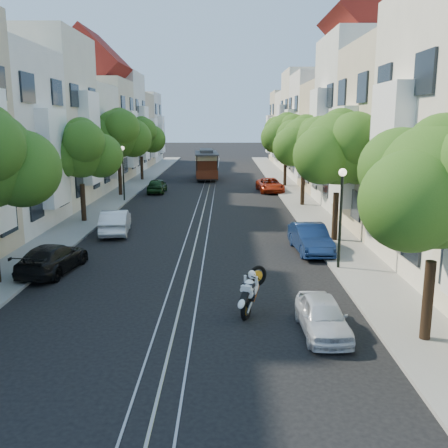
{
  "coord_description": "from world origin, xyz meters",
  "views": [
    {
      "loc": [
        1.54,
        -16.21,
        6.18
      ],
      "look_at": [
        1.48,
        7.47,
        1.26
      ],
      "focal_mm": 40.0,
      "sensor_mm": 36.0,
      "label": 1
    }
  ],
  "objects_px": {
    "parked_car_e_mid": "(310,238)",
    "parked_car_w_near": "(52,258)",
    "tree_w_d": "(141,136)",
    "sportbike_rider": "(251,290)",
    "tree_w_c": "(119,134)",
    "lamp_east": "(341,203)",
    "tree_e_a": "(440,189)",
    "parked_car_w_mid": "(115,222)",
    "cable_car": "(206,163)",
    "tree_e_c": "(305,143)",
    "parked_car_e_near": "(322,316)",
    "tree_e_b": "(340,150)",
    "lamp_west": "(123,165)",
    "parked_car_w_far": "(157,186)",
    "tree_e_d": "(287,135)",
    "tree_w_b": "(81,151)",
    "parked_car_e_far": "(270,185)"
  },
  "relations": [
    {
      "from": "tree_w_b",
      "to": "parked_car_e_near",
      "type": "xyz_separation_m",
      "value": [
        11.54,
        -16.39,
        -3.85
      ]
    },
    {
      "from": "parked_car_w_near",
      "to": "tree_e_b",
      "type": "bearing_deg",
      "value": -149.86
    },
    {
      "from": "tree_e_a",
      "to": "lamp_west",
      "type": "relative_size",
      "value": 1.51
    },
    {
      "from": "tree_w_c",
      "to": "tree_e_b",
      "type": "bearing_deg",
      "value": -48.01
    },
    {
      "from": "parked_car_e_far",
      "to": "parked_car_e_mid",
      "type": "bearing_deg",
      "value": -94.64
    },
    {
      "from": "sportbike_rider",
      "to": "cable_car",
      "type": "height_order",
      "value": "cable_car"
    },
    {
      "from": "parked_car_e_mid",
      "to": "parked_car_w_mid",
      "type": "relative_size",
      "value": 0.99
    },
    {
      "from": "cable_car",
      "to": "tree_e_c",
      "type": "bearing_deg",
      "value": -69.56
    },
    {
      "from": "parked_car_e_mid",
      "to": "lamp_east",
      "type": "bearing_deg",
      "value": -80.95
    },
    {
      "from": "cable_car",
      "to": "tree_w_d",
      "type": "bearing_deg",
      "value": -171.6
    },
    {
      "from": "tree_e_b",
      "to": "parked_car_w_near",
      "type": "relative_size",
      "value": 1.61
    },
    {
      "from": "tree_e_b",
      "to": "parked_car_w_mid",
      "type": "bearing_deg",
      "value": 170.86
    },
    {
      "from": "tree_w_d",
      "to": "parked_car_w_far",
      "type": "distance_m",
      "value": 10.32
    },
    {
      "from": "tree_w_d",
      "to": "parked_car_w_mid",
      "type": "relative_size",
      "value": 1.59
    },
    {
      "from": "tree_e_b",
      "to": "tree_e_c",
      "type": "xyz_separation_m",
      "value": [
        -0.0,
        11.0,
        -0.13
      ]
    },
    {
      "from": "tree_w_d",
      "to": "parked_car_w_far",
      "type": "xyz_separation_m",
      "value": [
        2.74,
        -9.12,
        -3.97
      ]
    },
    {
      "from": "tree_w_d",
      "to": "lamp_west",
      "type": "xyz_separation_m",
      "value": [
        0.84,
        -13.98,
        -1.75
      ]
    },
    {
      "from": "parked_car_e_near",
      "to": "parked_car_w_mid",
      "type": "xyz_separation_m",
      "value": [
        -8.96,
        13.29,
        0.13
      ]
    },
    {
      "from": "parked_car_e_mid",
      "to": "parked_car_w_near",
      "type": "xyz_separation_m",
      "value": [
        -11.2,
        -3.32,
        -0.07
      ]
    },
    {
      "from": "parked_car_w_far",
      "to": "tree_e_d",
      "type": "bearing_deg",
      "value": -160.78
    },
    {
      "from": "sportbike_rider",
      "to": "parked_car_w_far",
      "type": "relative_size",
      "value": 0.46
    },
    {
      "from": "tree_w_c",
      "to": "lamp_east",
      "type": "bearing_deg",
      "value": -57.35
    },
    {
      "from": "parked_car_e_mid",
      "to": "tree_e_a",
      "type": "bearing_deg",
      "value": -84.92
    },
    {
      "from": "tree_w_b",
      "to": "parked_car_w_mid",
      "type": "relative_size",
      "value": 1.53
    },
    {
      "from": "parked_car_e_far",
      "to": "tree_e_a",
      "type": "bearing_deg",
      "value": -91.63
    },
    {
      "from": "tree_e_b",
      "to": "tree_w_d",
      "type": "xyz_separation_m",
      "value": [
        -14.4,
        27.0,
        -0.13
      ]
    },
    {
      "from": "sportbike_rider",
      "to": "lamp_west",
      "type": "bearing_deg",
      "value": 132.71
    },
    {
      "from": "lamp_east",
      "to": "lamp_west",
      "type": "xyz_separation_m",
      "value": [
        -12.6,
        18.0,
        0.0
      ]
    },
    {
      "from": "tree_w_b",
      "to": "sportbike_rider",
      "type": "relative_size",
      "value": 3.66
    },
    {
      "from": "tree_e_b",
      "to": "parked_car_w_far",
      "type": "xyz_separation_m",
      "value": [
        -11.66,
        17.88,
        -4.11
      ]
    },
    {
      "from": "tree_e_c",
      "to": "lamp_west",
      "type": "bearing_deg",
      "value": 171.51
    },
    {
      "from": "tree_w_d",
      "to": "parked_car_w_mid",
      "type": "height_order",
      "value": "tree_w_d"
    },
    {
      "from": "tree_e_b",
      "to": "parked_car_e_mid",
      "type": "relative_size",
      "value": 1.65
    },
    {
      "from": "tree_w_b",
      "to": "parked_car_w_near",
      "type": "relative_size",
      "value": 1.51
    },
    {
      "from": "tree_e_a",
      "to": "tree_e_b",
      "type": "relative_size",
      "value": 0.94
    },
    {
      "from": "tree_e_a",
      "to": "parked_car_w_mid",
      "type": "xyz_separation_m",
      "value": [
        -11.82,
        13.9,
        -3.72
      ]
    },
    {
      "from": "tree_w_c",
      "to": "tree_e_a",
      "type": "bearing_deg",
      "value": -62.78
    },
    {
      "from": "cable_car",
      "to": "parked_car_e_near",
      "type": "bearing_deg",
      "value": -86.57
    },
    {
      "from": "tree_e_a",
      "to": "tree_e_c",
      "type": "bearing_deg",
      "value": 90.0
    },
    {
      "from": "tree_e_b",
      "to": "tree_w_c",
      "type": "xyz_separation_m",
      "value": [
        -14.4,
        16.0,
        0.34
      ]
    },
    {
      "from": "tree_w_d",
      "to": "sportbike_rider",
      "type": "height_order",
      "value": "tree_w_d"
    },
    {
      "from": "tree_e_b",
      "to": "tree_e_c",
      "type": "distance_m",
      "value": 11.0
    },
    {
      "from": "cable_car",
      "to": "sportbike_rider",
      "type": "bearing_deg",
      "value": -89.31
    },
    {
      "from": "tree_e_c",
      "to": "parked_car_w_far",
      "type": "xyz_separation_m",
      "value": [
        -11.66,
        6.88,
        -3.97
      ]
    },
    {
      "from": "tree_e_a",
      "to": "parked_car_e_mid",
      "type": "bearing_deg",
      "value": 99.47
    },
    {
      "from": "lamp_west",
      "to": "parked_car_e_mid",
      "type": "xyz_separation_m",
      "value": [
        11.9,
        -15.07,
        -2.18
      ]
    },
    {
      "from": "tree_e_b",
      "to": "parked_car_e_far",
      "type": "distance_m",
      "value": 19.01
    },
    {
      "from": "tree_e_c",
      "to": "sportbike_rider",
      "type": "distance_m",
      "value": 21.74
    },
    {
      "from": "tree_w_c",
      "to": "parked_car_w_far",
      "type": "bearing_deg",
      "value": 34.41
    },
    {
      "from": "tree_e_b",
      "to": "tree_e_d",
      "type": "relative_size",
      "value": 0.98
    }
  ]
}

